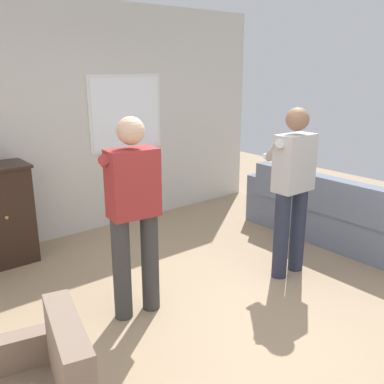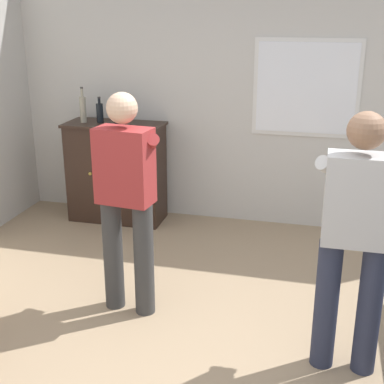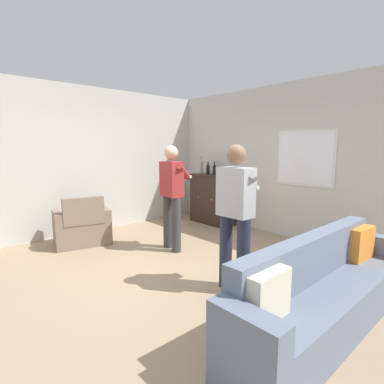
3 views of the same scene
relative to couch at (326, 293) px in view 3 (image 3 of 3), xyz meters
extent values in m
plane|color=#9E8466|center=(-1.96, -0.28, -0.33)|extent=(10.40, 10.40, 0.00)
cube|color=beige|center=(-1.96, 2.38, 1.07)|extent=(5.20, 0.12, 2.80)
cube|color=silver|center=(-1.47, 2.31, 1.14)|extent=(1.05, 0.02, 0.97)
cube|color=white|center=(-1.47, 2.31, 1.14)|extent=(0.97, 0.03, 0.89)
cube|color=beige|center=(-4.62, -0.28, 1.07)|extent=(0.12, 5.20, 2.80)
cube|color=slate|center=(0.04, 0.00, -0.12)|extent=(0.55, 2.27, 0.42)
cube|color=slate|center=(-0.16, 0.00, 0.30)|extent=(0.18, 2.27, 0.42)
cube|color=slate|center=(0.04, 1.22, -0.01)|extent=(0.55, 0.18, 0.64)
cube|color=slate|center=(0.04, -1.22, -0.01)|extent=(0.55, 0.18, 0.64)
cube|color=orange|center=(-0.03, 0.89, 0.27)|extent=(0.16, 0.41, 0.36)
cube|color=beige|center=(-0.03, -0.89, 0.27)|extent=(0.15, 0.40, 0.36)
cube|color=#7F6B5B|center=(-3.90, -0.70, -0.13)|extent=(0.76, 0.76, 0.40)
cube|color=#7F6B5B|center=(-3.64, -0.76, 0.30)|extent=(0.28, 0.66, 0.45)
cube|color=#7F6B5B|center=(-3.98, -1.07, -0.03)|extent=(0.65, 0.26, 0.60)
cube|color=#7F6B5B|center=(-3.81, -0.33, -0.03)|extent=(0.65, 0.26, 0.60)
cube|color=black|center=(-3.41, 2.02, 0.19)|extent=(1.01, 0.44, 1.04)
cube|color=black|center=(-3.41, 2.02, 0.73)|extent=(1.05, 0.48, 0.03)
sphere|color=#B79338|center=(-3.61, 1.78, 0.25)|extent=(0.04, 0.04, 0.04)
sphere|color=#B79338|center=(-3.21, 1.78, 0.25)|extent=(0.04, 0.04, 0.04)
cylinder|color=gray|center=(-3.74, 1.99, 0.88)|extent=(0.07, 0.07, 0.27)
cylinder|color=gray|center=(-3.74, 1.99, 1.06)|extent=(0.03, 0.03, 0.09)
cylinder|color=#262626|center=(-3.74, 1.99, 1.11)|extent=(0.03, 0.03, 0.02)
cylinder|color=black|center=(-3.38, 2.02, 0.85)|extent=(0.06, 0.06, 0.20)
cylinder|color=black|center=(-3.38, 2.02, 0.98)|extent=(0.03, 0.03, 0.07)
cylinder|color=#262626|center=(-3.38, 2.02, 1.02)|extent=(0.03, 0.03, 0.02)
cylinder|color=black|center=(-3.57, 2.03, 0.85)|extent=(0.07, 0.07, 0.20)
cylinder|color=black|center=(-3.57, 2.03, 0.97)|extent=(0.03, 0.03, 0.06)
cylinder|color=#262626|center=(-3.57, 2.03, 1.01)|extent=(0.03, 0.03, 0.02)
cylinder|color=#383838|center=(-2.75, 0.29, 0.11)|extent=(0.15, 0.15, 0.88)
cylinder|color=#383838|center=(-2.49, 0.26, 0.11)|extent=(0.15, 0.15, 0.88)
cube|color=#9E2D2D|center=(-2.62, 0.27, 0.83)|extent=(0.42, 0.26, 0.55)
sphere|color=#D8AD8C|center=(-2.62, 0.27, 1.24)|extent=(0.22, 0.22, 0.22)
cylinder|color=#9E2D2D|center=(-2.72, 0.44, 0.94)|extent=(0.36, 0.38, 0.29)
cylinder|color=#9E2D2D|center=(-2.49, 0.42, 0.94)|extent=(0.29, 0.42, 0.29)
cube|color=white|center=(-2.59, 0.59, 0.85)|extent=(0.15, 0.06, 0.04)
cylinder|color=#282D42|center=(-1.16, -0.06, 0.11)|extent=(0.15, 0.15, 0.88)
cylinder|color=#282D42|center=(-0.90, -0.06, 0.11)|extent=(0.15, 0.15, 0.88)
cube|color=#B7B7B7|center=(-1.03, -0.06, 0.83)|extent=(0.40, 0.22, 0.55)
sphere|color=#8C664C|center=(-1.03, -0.06, 1.24)|extent=(0.22, 0.22, 0.22)
cylinder|color=#B7B7B7|center=(-1.15, 0.10, 0.94)|extent=(0.33, 0.41, 0.29)
cylinder|color=#B7B7B7|center=(-0.92, 0.10, 0.94)|extent=(0.33, 0.41, 0.29)
cube|color=white|center=(-1.03, 0.26, 0.85)|extent=(0.15, 0.04, 0.04)
camera|label=1|loc=(-4.31, -2.56, 1.71)|focal=40.00mm
camera|label=2|loc=(-1.26, -3.15, 1.89)|focal=50.00mm
camera|label=3|loc=(1.10, -2.62, 1.32)|focal=28.00mm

